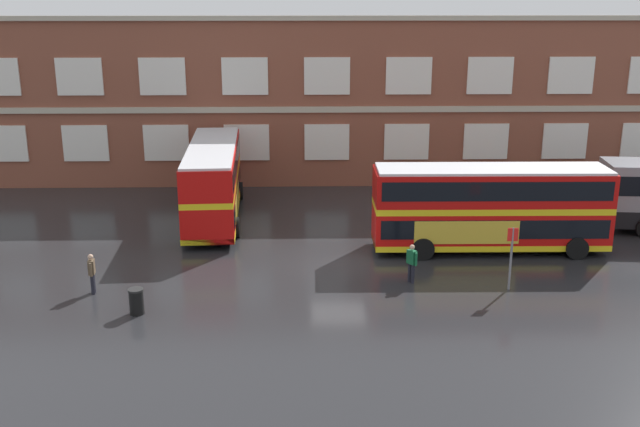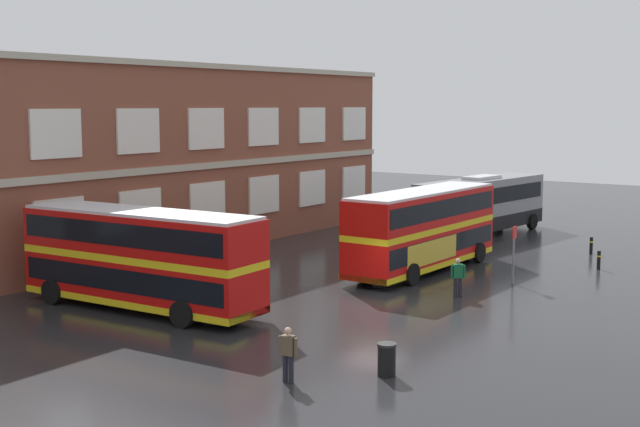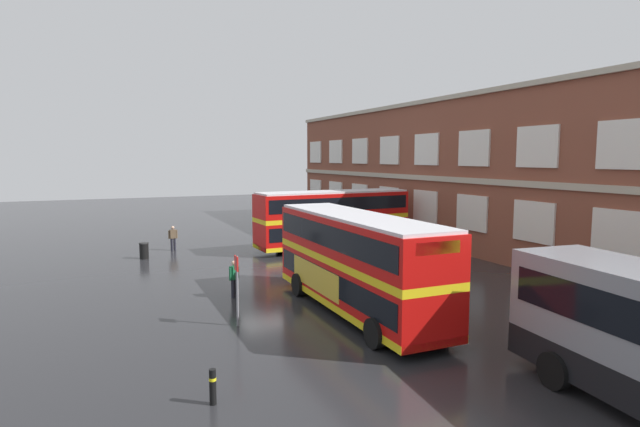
{
  "view_description": "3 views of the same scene",
  "coord_description": "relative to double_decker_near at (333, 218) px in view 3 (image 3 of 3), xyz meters",
  "views": [
    {
      "loc": [
        -1.6,
        -32.01,
        12.01
      ],
      "look_at": [
        -0.8,
        2.02,
        1.79
      ],
      "focal_mm": 41.89,
      "sensor_mm": 36.0,
      "label": 1
    },
    {
      "loc": [
        -29.81,
        -18.15,
        8.28
      ],
      "look_at": [
        1.83,
        4.11,
        3.3
      ],
      "focal_mm": 47.57,
      "sensor_mm": 36.0,
      "label": 2
    },
    {
      "loc": [
        25.33,
        -8.0,
        6.37
      ],
      "look_at": [
        -0.38,
        3.45,
        3.27
      ],
      "focal_mm": 28.43,
      "sensor_mm": 36.0,
      "label": 3
    }
  ],
  "objects": [
    {
      "name": "bus_stand_flag",
      "position": [
        13.41,
        -10.41,
        -0.51
      ],
      "size": [
        0.44,
        0.1,
        2.7
      ],
      "color": "slate",
      "rests_on": "ground"
    },
    {
      "name": "safety_bollard_west",
      "position": [
        19.2,
        -12.6,
        -1.66
      ],
      "size": [
        0.19,
        0.19,
        0.95
      ],
      "color": "black",
      "rests_on": "ground"
    },
    {
      "name": "double_decker_near",
      "position": [
        0.0,
        0.0,
        0.0
      ],
      "size": [
        3.28,
        11.12,
        4.07
      ],
      "color": "red",
      "rests_on": "ground"
    },
    {
      "name": "double_decker_middle",
      "position": [
        13.69,
        -5.49,
        0.0
      ],
      "size": [
        11.03,
        2.96,
        4.07
      ],
      "color": "red",
      "rests_on": "ground"
    },
    {
      "name": "station_litter_bin",
      "position": [
        -1.61,
        -12.5,
        -1.63
      ],
      "size": [
        0.6,
        0.6,
        1.03
      ],
      "color": "black",
      "rests_on": "ground"
    },
    {
      "name": "waiting_passenger",
      "position": [
        9.44,
        -9.52,
        -1.22
      ],
      "size": [
        0.45,
        0.58,
        1.7
      ],
      "color": "black",
      "rests_on": "ground"
    },
    {
      "name": "brick_terminal_building",
      "position": [
        3.85,
        10.83,
        2.98
      ],
      "size": [
        50.05,
        8.19,
        10.54
      ],
      "color": "brown",
      "rests_on": "ground"
    },
    {
      "name": "second_passenger",
      "position": [
        -3.84,
        -10.4,
        -1.22
      ],
      "size": [
        0.29,
        0.64,
        1.7
      ],
      "color": "black",
      "rests_on": "ground"
    },
    {
      "name": "ground_plane",
      "position": [
        6.44,
        -5.15,
        -2.15
      ],
      "size": [
        120.0,
        120.0,
        0.0
      ],
      "primitive_type": "plane",
      "color": "#232326"
    }
  ]
}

